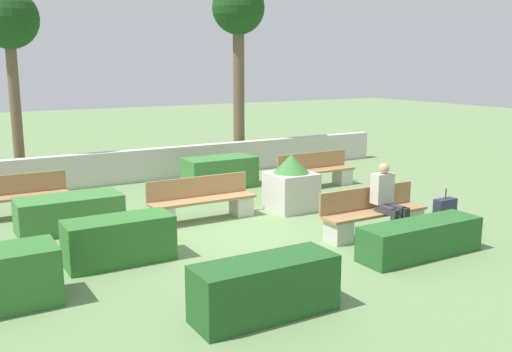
{
  "coord_description": "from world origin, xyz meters",
  "views": [
    {
      "loc": [
        -4.84,
        -8.79,
        3.04
      ],
      "look_at": [
        0.59,
        0.5,
        0.9
      ],
      "focal_mm": 40.0,
      "sensor_mm": 36.0,
      "label": 1
    }
  ],
  "objects_px": {
    "bench_left_side": "(316,174)",
    "bench_right_side": "(202,204)",
    "tree_center_left": "(238,18)",
    "suitcase": "(445,212)",
    "tree_leftmost": "(9,26)",
    "bench_back": "(14,201)",
    "person_seated_man": "(387,197)",
    "bench_front": "(374,217)",
    "planter_corner_left": "(291,184)"
  },
  "relations": [
    {
      "from": "bench_back",
      "to": "tree_center_left",
      "type": "xyz_separation_m",
      "value": [
        6.67,
        2.85,
        3.95
      ]
    },
    {
      "from": "bench_right_side",
      "to": "tree_leftmost",
      "type": "xyz_separation_m",
      "value": [
        -2.59,
        5.13,
        3.57
      ]
    },
    {
      "from": "person_seated_man",
      "to": "tree_center_left",
      "type": "xyz_separation_m",
      "value": [
        1.1,
        7.49,
        3.58
      ]
    },
    {
      "from": "tree_leftmost",
      "to": "bench_left_side",
      "type": "bearing_deg",
      "value": -30.58
    },
    {
      "from": "bench_left_side",
      "to": "suitcase",
      "type": "xyz_separation_m",
      "value": [
        0.03,
        -4.05,
        -0.07
      ]
    },
    {
      "from": "bench_front",
      "to": "bench_back",
      "type": "relative_size",
      "value": 1.0
    },
    {
      "from": "planter_corner_left",
      "to": "suitcase",
      "type": "relative_size",
      "value": 1.63
    },
    {
      "from": "bench_left_side",
      "to": "tree_leftmost",
      "type": "distance_m",
      "value": 8.2
    },
    {
      "from": "bench_left_side",
      "to": "tree_leftmost",
      "type": "height_order",
      "value": "tree_leftmost"
    },
    {
      "from": "bench_left_side",
      "to": "bench_back",
      "type": "distance_m",
      "value": 6.96
    },
    {
      "from": "bench_left_side",
      "to": "bench_right_side",
      "type": "xyz_separation_m",
      "value": [
        -3.77,
        -1.37,
        0.0
      ]
    },
    {
      "from": "person_seated_man",
      "to": "tree_leftmost",
      "type": "distance_m",
      "value": 9.72
    },
    {
      "from": "bench_right_side",
      "to": "tree_leftmost",
      "type": "distance_m",
      "value": 6.76
    },
    {
      "from": "bench_front",
      "to": "tree_center_left",
      "type": "bearing_deg",
      "value": 80.23
    },
    {
      "from": "bench_right_side",
      "to": "person_seated_man",
      "type": "xyz_separation_m",
      "value": [
        2.41,
        -2.57,
        0.38
      ]
    },
    {
      "from": "bench_back",
      "to": "tree_leftmost",
      "type": "distance_m",
      "value": 4.73
    },
    {
      "from": "bench_back",
      "to": "tree_leftmost",
      "type": "relative_size",
      "value": 0.44
    },
    {
      "from": "bench_right_side",
      "to": "tree_center_left",
      "type": "height_order",
      "value": "tree_center_left"
    },
    {
      "from": "bench_front",
      "to": "tree_center_left",
      "type": "xyz_separation_m",
      "value": [
        1.27,
        7.35,
        3.95
      ]
    },
    {
      "from": "bench_left_side",
      "to": "bench_back",
      "type": "bearing_deg",
      "value": 176.68
    },
    {
      "from": "bench_left_side",
      "to": "person_seated_man",
      "type": "xyz_separation_m",
      "value": [
        -1.36,
        -3.95,
        0.38
      ]
    },
    {
      "from": "bench_front",
      "to": "suitcase",
      "type": "relative_size",
      "value": 2.92
    },
    {
      "from": "bench_back",
      "to": "suitcase",
      "type": "bearing_deg",
      "value": -31.51
    },
    {
      "from": "bench_left_side",
      "to": "suitcase",
      "type": "distance_m",
      "value": 4.05
    },
    {
      "from": "suitcase",
      "to": "tree_center_left",
      "type": "height_order",
      "value": "tree_center_left"
    },
    {
      "from": "bench_back",
      "to": "tree_center_left",
      "type": "height_order",
      "value": "tree_center_left"
    },
    {
      "from": "suitcase",
      "to": "tree_center_left",
      "type": "relative_size",
      "value": 0.14
    },
    {
      "from": "bench_back",
      "to": "person_seated_man",
      "type": "xyz_separation_m",
      "value": [
        5.56,
        -4.64,
        0.38
      ]
    },
    {
      "from": "bench_left_side",
      "to": "suitcase",
      "type": "height_order",
      "value": "bench_left_side"
    },
    {
      "from": "planter_corner_left",
      "to": "tree_leftmost",
      "type": "relative_size",
      "value": 0.25
    },
    {
      "from": "suitcase",
      "to": "tree_leftmost",
      "type": "height_order",
      "value": "tree_leftmost"
    },
    {
      "from": "bench_right_side",
      "to": "bench_back",
      "type": "bearing_deg",
      "value": 144.06
    },
    {
      "from": "bench_right_side",
      "to": "tree_center_left",
      "type": "xyz_separation_m",
      "value": [
        3.51,
        4.92,
        3.95
      ]
    },
    {
      "from": "bench_left_side",
      "to": "suitcase",
      "type": "relative_size",
      "value": 2.81
    },
    {
      "from": "tree_leftmost",
      "to": "tree_center_left",
      "type": "distance_m",
      "value": 6.11
    },
    {
      "from": "bench_left_side",
      "to": "tree_center_left",
      "type": "height_order",
      "value": "tree_center_left"
    },
    {
      "from": "bench_left_side",
      "to": "tree_center_left",
      "type": "xyz_separation_m",
      "value": [
        -0.26,
        3.55,
        3.96
      ]
    },
    {
      "from": "planter_corner_left",
      "to": "bench_front",
      "type": "bearing_deg",
      "value": -82.16
    },
    {
      "from": "bench_right_side",
      "to": "planter_corner_left",
      "type": "relative_size",
      "value": 1.81
    },
    {
      "from": "tree_center_left",
      "to": "bench_back",
      "type": "bearing_deg",
      "value": -156.84
    },
    {
      "from": "bench_front",
      "to": "suitcase",
      "type": "bearing_deg",
      "value": -9.0
    },
    {
      "from": "planter_corner_left",
      "to": "person_seated_man",
      "type": "bearing_deg",
      "value": -78.78
    },
    {
      "from": "tree_leftmost",
      "to": "bench_back",
      "type": "bearing_deg",
      "value": -100.54
    },
    {
      "from": "bench_right_side",
      "to": "bench_back",
      "type": "relative_size",
      "value": 1.01
    },
    {
      "from": "suitcase",
      "to": "tree_leftmost",
      "type": "xyz_separation_m",
      "value": [
        -6.38,
        7.8,
        3.64
      ]
    },
    {
      "from": "bench_left_side",
      "to": "tree_center_left",
      "type": "bearing_deg",
      "value": 96.57
    },
    {
      "from": "bench_back",
      "to": "suitcase",
      "type": "distance_m",
      "value": 8.42
    },
    {
      "from": "bench_front",
      "to": "suitcase",
      "type": "distance_m",
      "value": 1.57
    },
    {
      "from": "person_seated_man",
      "to": "suitcase",
      "type": "relative_size",
      "value": 1.79
    },
    {
      "from": "suitcase",
      "to": "tree_center_left",
      "type": "xyz_separation_m",
      "value": [
        -0.29,
        7.59,
        4.02
      ]
    }
  ]
}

